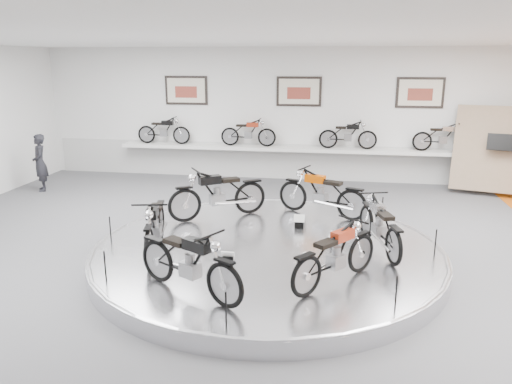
% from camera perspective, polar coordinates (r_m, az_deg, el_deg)
% --- Properties ---
extents(floor, '(16.00, 16.00, 0.00)m').
position_cam_1_polar(floor, '(9.08, 1.01, -8.64)').
color(floor, '#505052').
rests_on(floor, ground).
extents(ceiling, '(16.00, 16.00, 0.00)m').
position_cam_1_polar(ceiling, '(8.33, 1.15, 17.45)').
color(ceiling, white).
rests_on(ceiling, wall_back).
extents(wall_back, '(16.00, 0.00, 16.00)m').
position_cam_1_polar(wall_back, '(15.37, 4.88, 8.78)').
color(wall_back, silver).
rests_on(wall_back, floor).
extents(dado_band, '(15.68, 0.04, 1.10)m').
position_cam_1_polar(dado_band, '(15.58, 4.75, 3.46)').
color(dado_band, '#BCBCBA').
rests_on(dado_band, floor).
extents(display_platform, '(6.40, 6.40, 0.30)m').
position_cam_1_polar(display_platform, '(9.30, 1.29, -7.06)').
color(display_platform, silver).
rests_on(display_platform, floor).
extents(platform_rim, '(6.40, 6.40, 0.10)m').
position_cam_1_polar(platform_rim, '(9.26, 1.29, -6.38)').
color(platform_rim, '#B2B2BA').
rests_on(platform_rim, display_platform).
extents(shelf, '(11.00, 0.55, 0.10)m').
position_cam_1_polar(shelf, '(15.22, 4.70, 4.92)').
color(shelf, silver).
rests_on(shelf, wall_back).
extents(poster_left, '(1.35, 0.06, 0.88)m').
position_cam_1_polar(poster_left, '(15.94, -7.98, 11.43)').
color(poster_left, beige).
rests_on(poster_left, wall_back).
extents(poster_center, '(1.35, 0.06, 0.88)m').
position_cam_1_polar(poster_center, '(15.28, 4.92, 11.37)').
color(poster_center, beige).
rests_on(poster_center, wall_back).
extents(poster_right, '(1.35, 0.06, 0.88)m').
position_cam_1_polar(poster_right, '(15.40, 18.25, 10.73)').
color(poster_right, beige).
rests_on(poster_right, wall_back).
extents(display_panel, '(2.56, 1.52, 2.30)m').
position_cam_1_polar(display_panel, '(15.19, 26.14, 4.38)').
color(display_panel, '#8F735F').
rests_on(display_panel, floor).
extents(shelf_bike_a, '(1.22, 0.43, 0.73)m').
position_cam_1_polar(shelf_bike_a, '(16.04, -10.50, 6.73)').
color(shelf_bike_a, black).
rests_on(shelf_bike_a, shelf).
extents(shelf_bike_b, '(1.22, 0.43, 0.73)m').
position_cam_1_polar(shelf_bike_b, '(15.34, -0.89, 6.62)').
color(shelf_bike_b, maroon).
rests_on(shelf_bike_b, shelf).
extents(shelf_bike_c, '(1.22, 0.43, 0.73)m').
position_cam_1_polar(shelf_bike_c, '(15.11, 10.45, 6.24)').
color(shelf_bike_c, black).
rests_on(shelf_bike_c, shelf).
extents(shelf_bike_d, '(1.22, 0.43, 0.73)m').
position_cam_1_polar(shelf_bike_d, '(15.40, 20.58, 5.70)').
color(shelf_bike_d, silver).
rests_on(shelf_bike_d, shelf).
extents(bike_a, '(1.05, 1.77, 0.98)m').
position_cam_1_polar(bike_a, '(9.15, 13.95, -3.63)').
color(bike_a, silver).
rests_on(bike_a, display_platform).
extents(bike_b, '(1.87, 1.26, 1.04)m').
position_cam_1_polar(bike_b, '(10.96, 7.51, -0.06)').
color(bike_b, '#BC4600').
rests_on(bike_b, display_platform).
extents(bike_c, '(1.93, 1.59, 1.10)m').
position_cam_1_polar(bike_c, '(10.73, -4.37, -0.13)').
color(bike_c, black).
rests_on(bike_c, display_platform).
extents(bike_d, '(0.97, 1.83, 1.02)m').
position_cam_1_polar(bike_d, '(8.98, -11.50, -3.69)').
color(bike_d, black).
rests_on(bike_d, display_platform).
extents(bike_e, '(1.81, 1.37, 1.02)m').
position_cam_1_polar(bike_e, '(7.33, -7.66, -7.86)').
color(bike_e, black).
rests_on(bike_e, display_platform).
extents(bike_f, '(1.47, 1.64, 0.96)m').
position_cam_1_polar(bike_f, '(7.68, 9.08, -7.04)').
color(bike_f, maroon).
rests_on(bike_f, display_platform).
extents(visitor, '(0.65, 0.70, 1.62)m').
position_cam_1_polar(visitor, '(15.35, -23.46, 3.08)').
color(visitor, black).
rests_on(visitor, floor).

